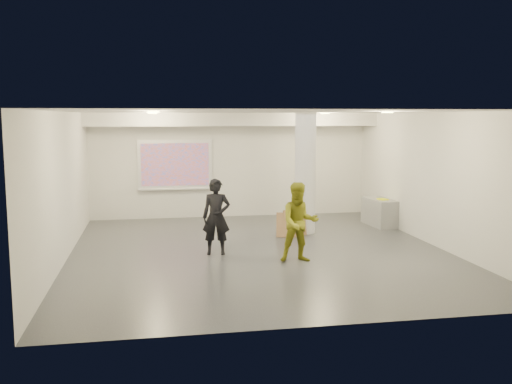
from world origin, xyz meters
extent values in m
cube|color=#34373C|center=(0.00, 0.00, 0.00)|extent=(8.00, 9.00, 0.01)
cube|color=silver|center=(0.00, 0.00, 3.00)|extent=(8.00, 9.00, 0.01)
cube|color=silver|center=(0.00, 4.50, 1.50)|extent=(8.00, 0.01, 3.00)
cube|color=silver|center=(0.00, -4.50, 1.50)|extent=(8.00, 0.01, 3.00)
cube|color=silver|center=(-4.00, 0.00, 1.50)|extent=(0.01, 9.00, 3.00)
cube|color=silver|center=(4.00, 0.00, 1.50)|extent=(0.01, 9.00, 3.00)
cube|color=silver|center=(0.00, 3.95, 2.82)|extent=(8.00, 1.10, 0.36)
cylinder|color=#F4F17A|center=(-2.20, 2.50, 2.98)|extent=(0.22, 0.22, 0.02)
cylinder|color=#F4F17A|center=(2.20, 2.50, 2.98)|extent=(0.22, 0.22, 0.02)
cylinder|color=#F4F17A|center=(-2.20, -1.50, 2.98)|extent=(0.22, 0.22, 0.02)
cylinder|color=#F4F17A|center=(2.20, -1.50, 2.98)|extent=(0.22, 0.22, 0.02)
cylinder|color=silver|center=(1.50, 1.80, 1.50)|extent=(0.52, 0.52, 3.00)
cube|color=white|center=(-1.60, 4.46, 1.55)|extent=(2.10, 0.06, 1.40)
cube|color=#1557B0|center=(-1.60, 4.42, 1.55)|extent=(1.90, 0.01, 1.20)
cube|color=white|center=(-1.60, 4.40, 0.85)|extent=(2.10, 0.08, 0.04)
cube|color=gray|center=(3.72, 2.36, 0.36)|extent=(0.60, 1.27, 0.73)
cube|color=#EAFF09|center=(3.72, 2.17, 0.74)|extent=(0.25, 0.31, 0.03)
cube|color=#926C47|center=(1.16, 1.45, 0.33)|extent=(0.62, 0.35, 0.65)
cube|color=#926C47|center=(0.95, 1.34, 0.30)|extent=(0.57, 0.30, 0.60)
imported|color=black|center=(-0.93, -0.05, 0.80)|extent=(0.64, 0.48, 1.61)
imported|color=olive|center=(0.63, -0.98, 0.80)|extent=(0.81, 0.64, 1.60)
camera|label=1|loc=(-2.23, -11.83, 2.90)|focal=40.00mm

